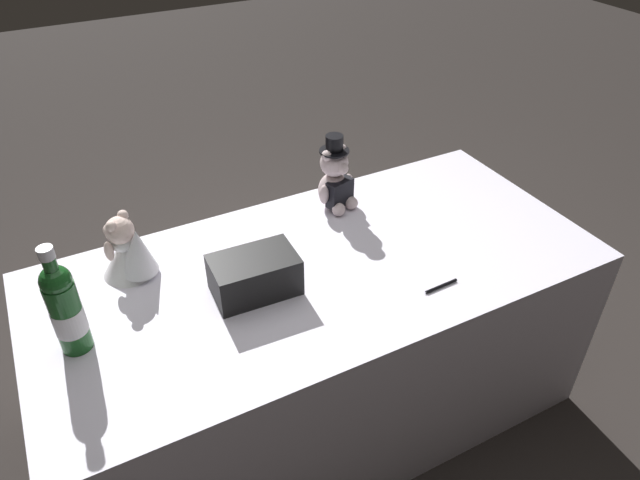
% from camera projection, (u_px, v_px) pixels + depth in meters
% --- Properties ---
extents(ground_plane, '(12.00, 12.00, 0.00)m').
position_uv_depth(ground_plane, '(320.00, 407.00, 2.33)').
color(ground_plane, '#2D2826').
extents(reception_table, '(1.84, 0.86, 0.73)m').
position_uv_depth(reception_table, '(320.00, 343.00, 2.11)').
color(reception_table, white).
rests_on(reception_table, ground_plane).
extents(teddy_bear_groom, '(0.15, 0.15, 0.29)m').
position_uv_depth(teddy_bear_groom, '(335.00, 180.00, 2.11)').
color(teddy_bear_groom, silver).
rests_on(teddy_bear_groom, reception_table).
extents(teddy_bear_bride, '(0.21, 0.21, 0.22)m').
position_uv_depth(teddy_bear_bride, '(129.00, 251.00, 1.81)').
color(teddy_bear_bride, white).
rests_on(teddy_bear_bride, reception_table).
extents(champagne_bottle, '(0.09, 0.09, 0.34)m').
position_uv_depth(champagne_bottle, '(65.00, 308.00, 1.52)').
color(champagne_bottle, '#19511E').
rests_on(champagne_bottle, reception_table).
extents(signing_pen, '(0.13, 0.01, 0.01)m').
position_uv_depth(signing_pen, '(440.00, 287.00, 1.80)').
color(signing_pen, black).
rests_on(signing_pen, reception_table).
extents(gift_case_black, '(0.26, 0.17, 0.13)m').
position_uv_depth(gift_case_black, '(255.00, 275.00, 1.75)').
color(gift_case_black, black).
rests_on(gift_case_black, reception_table).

